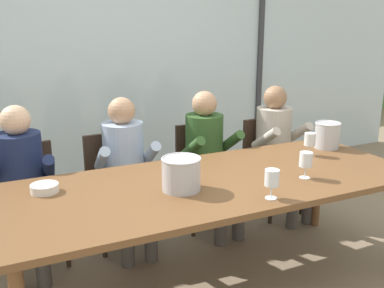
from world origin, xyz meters
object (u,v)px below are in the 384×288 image
Objects in this scene: person_beige_jumper at (278,143)px; person_pale_blue_shirt at (126,164)px; dining_table at (215,189)px; chair_center at (202,166)px; chair_near_curtain at (29,194)px; chair_left_of_center at (114,179)px; chair_right_of_center at (268,158)px; person_olive_shirt at (209,153)px; ice_bucket_secondary at (181,173)px; wine_glass_near_bucket at (272,179)px; wine_glass_center_pour at (310,140)px; ice_bucket_primary at (327,135)px; person_navy_polo at (21,179)px; tasting_bowl at (45,188)px; wine_glass_by_left_taster at (306,161)px.

person_pale_blue_shirt is at bearing 174.53° from person_beige_jumper.
dining_table is 1.06m from chair_center.
chair_near_curtain is 1.00× the size of chair_left_of_center.
chair_right_of_center is (0.67, -0.04, 0.00)m from chair_center.
ice_bucket_secondary is at bearing -131.45° from person_olive_shirt.
person_pale_blue_shirt is 1.32m from wine_glass_near_bucket.
person_pale_blue_shirt is 1.41m from wine_glass_center_pour.
ice_bucket_primary is 1.22m from wine_glass_near_bucket.
ice_bucket_primary is 0.28m from wine_glass_center_pour.
person_navy_polo and person_olive_shirt have the same top height.
wine_glass_center_pour is at bearing -23.61° from person_pale_blue_shirt.
chair_center is 1.10m from ice_bucket_primary.
person_olive_shirt reaches higher than chair_right_of_center.
person_olive_shirt reaches higher than ice_bucket_primary.
person_pale_blue_shirt reaches higher than ice_bucket_primary.
ice_bucket_primary reaches higher than dining_table.
ice_bucket_secondary is at bearing -117.59° from chair_center.
tasting_bowl is 1.34m from wine_glass_near_bucket.
ice_bucket_secondary is 1.18m from wine_glass_center_pour.
dining_table is 1.42m from chair_right_of_center.
person_pale_blue_shirt is at bearing 113.46° from dining_table.
tasting_bowl is at bearing 166.31° from dining_table.
ice_bucket_secondary is at bearing -166.79° from ice_bucket_primary.
person_navy_polo is 7.18× the size of tasting_bowl.
wine_glass_near_bucket is at bearing -146.10° from ice_bucket_primary.
wine_glass_center_pour is (1.16, 0.23, 0.01)m from ice_bucket_secondary.
ice_bucket_secondary is at bearing -80.89° from person_pale_blue_shirt.
chair_near_curtain is at bearing 171.09° from person_beige_jumper.
person_olive_shirt is at bearing 174.52° from person_beige_jumper.
wine_glass_near_bucket reaches higher than tasting_bowl.
person_pale_blue_shirt is 0.88m from tasting_bowl.
dining_table is at bearing -148.81° from person_beige_jumper.
ice_bucket_secondary is (-0.26, -0.06, 0.17)m from dining_table.
chair_near_curtain is at bearing 169.69° from person_olive_shirt.
chair_center is (0.39, 0.97, -0.20)m from dining_table.
chair_center is 4.99× the size of wine_glass_near_bucket.
wine_glass_by_left_taster is at bearing -45.33° from person_pale_blue_shirt.
person_beige_jumper reaches higher than tasting_bowl.
chair_near_curtain is at bearing 174.07° from chair_right_of_center.
chair_left_of_center is 0.81m from person_olive_shirt.
ice_bucket_primary reaches higher than chair_center.
person_navy_polo is at bearing 162.41° from wine_glass_center_pour.
ice_bucket_primary reaches higher than ice_bucket_secondary.
wine_glass_near_bucket reaches higher than chair_center.
chair_left_of_center is 0.25m from person_pale_blue_shirt.
person_pale_blue_shirt reaches higher than tasting_bowl.
chair_right_of_center is (1.06, 0.93, -0.20)m from dining_table.
person_beige_jumper is (2.20, 0.00, 0.00)m from person_navy_polo.
person_navy_polo is at bearing -113.34° from chair_near_curtain.
dining_table is at bearing -69.74° from chair_left_of_center.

